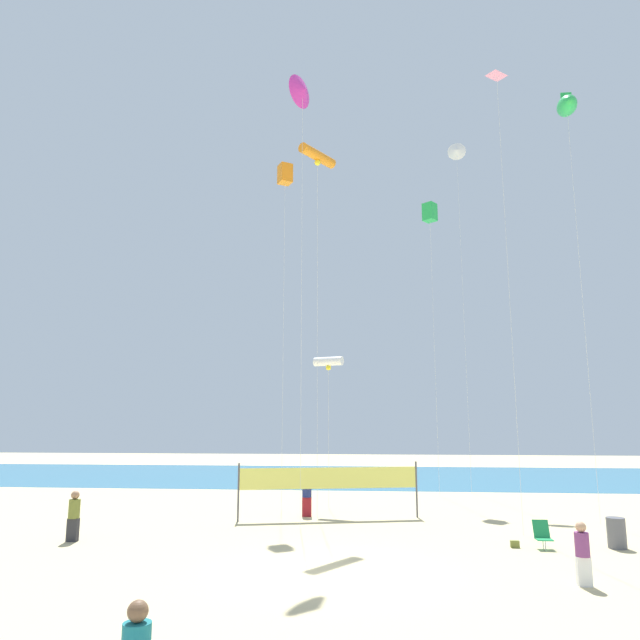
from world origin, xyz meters
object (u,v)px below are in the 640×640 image
object	(u,v)px
kite_orange_tube	(318,157)
beachgoer_navy_shirt	(307,494)
folding_beach_chair	(542,534)
trash_barrel	(616,533)
kite_white_tube	(328,362)
beach_handbag	(515,544)
volleyball_net	(329,480)
kite_orange_box	(285,175)
kite_green_box	(430,213)
kite_green_inflatable	(567,106)
beachgoer_plum_shirt	(583,551)
kite_white_delta	(457,152)
kite_pink_diamond	(497,80)
beachgoer_olive_shirt	(74,514)
kite_magenta_delta	(303,91)

from	to	relation	value
kite_orange_tube	beachgoer_navy_shirt	bearing A→B (deg)	-176.23
folding_beach_chair	trash_barrel	xyz separation A→B (m)	(2.47, 0.25, 0.03)
folding_beach_chair	kite_white_tube	size ratio (longest dim) A/B	0.12
kite_orange_tube	beach_handbag	bearing A→B (deg)	-38.86
volleyball_net	kite_orange_box	size ratio (longest dim) A/B	0.43
kite_white_tube	kite_green_box	distance (m)	12.56
kite_green_inflatable	beachgoer_plum_shirt	bearing A→B (deg)	-112.22
kite_white_delta	kite_pink_diamond	xyz separation A→B (m)	(-0.22, -13.13, -3.16)
kite_green_box	kite_pink_diamond	distance (m)	11.76
beachgoer_olive_shirt	folding_beach_chair	world-z (taller)	beachgoer_olive_shirt
trash_barrel	kite_magenta_delta	bearing A→B (deg)	167.01
kite_white_tube	beachgoer_plum_shirt	bearing A→B (deg)	-59.82
folding_beach_chair	kite_orange_tube	bearing A→B (deg)	178.86
beachgoer_navy_shirt	volleyball_net	xyz separation A→B (m)	(1.06, -0.65, 0.66)
kite_green_box	kite_magenta_delta	xyz separation A→B (m)	(-6.59, -11.01, 1.88)
beach_handbag	beachgoer_plum_shirt	bearing A→B (deg)	-81.53
folding_beach_chair	kite_white_delta	bearing A→B (deg)	124.12
trash_barrel	kite_orange_tube	distance (m)	20.48
kite_pink_diamond	kite_magenta_delta	bearing A→B (deg)	176.65
folding_beach_chair	beachgoer_plum_shirt	bearing A→B (deg)	-58.08
trash_barrel	beachgoer_olive_shirt	bearing A→B (deg)	-178.18
beachgoer_olive_shirt	volleyball_net	distance (m)	10.30
beachgoer_plum_shirt	beach_handbag	xyz separation A→B (m)	(-0.68, 4.58, -0.73)
kite_magenta_delta	kite_orange_tube	xyz separation A→B (m)	(0.37, 3.09, -1.69)
beach_handbag	kite_green_box	distance (m)	21.72
beachgoer_plum_shirt	kite_magenta_delta	xyz separation A→B (m)	(-8.27, 7.30, 17.94)
beachgoer_navy_shirt	volleyball_net	size ratio (longest dim) A/B	0.24
beachgoer_plum_shirt	beachgoer_navy_shirt	bearing A→B (deg)	62.86
beachgoer_olive_shirt	kite_white_tube	size ratio (longest dim) A/B	0.23
volleyball_net	beachgoer_olive_shirt	bearing A→B (deg)	-147.40
volleyball_net	kite_green_inflatable	world-z (taller)	kite_green_inflatable
kite_orange_tube	kite_green_inflatable	world-z (taller)	kite_green_inflatable
beachgoer_plum_shirt	kite_white_delta	distance (m)	28.82
beachgoer_olive_shirt	kite_green_inflatable	distance (m)	27.22
kite_white_delta	volleyball_net	bearing A→B (deg)	-126.91
kite_green_box	folding_beach_chair	bearing A→B (deg)	-82.17
kite_white_delta	kite_green_box	distance (m)	5.43
kite_white_tube	kite_pink_diamond	bearing A→B (deg)	-38.86
volleyball_net	kite_orange_box	xyz separation A→B (m)	(-2.55, 2.84, 15.55)
kite_white_tube	kite_orange_box	size ratio (longest dim) A/B	0.42
beachgoer_plum_shirt	kite_orange_tube	size ratio (longest dim) A/B	0.09
volleyball_net	kite_white_delta	xyz separation A→B (m)	(7.68, 10.23, 20.03)
beachgoer_navy_shirt	volleyball_net	world-z (taller)	volleyball_net
kite_pink_diamond	kite_green_inflatable	size ratio (longest dim) A/B	0.97
beach_handbag	kite_white_delta	bearing A→B (deg)	86.06
beach_handbag	kite_magenta_delta	xyz separation A→B (m)	(-7.59, 2.72, 18.67)
trash_barrel	folding_beach_chair	bearing A→B (deg)	-174.31
beachgoer_plum_shirt	kite_orange_tube	world-z (taller)	kite_orange_tube
beachgoer_navy_shirt	kite_white_delta	distance (m)	24.41
beachgoer_olive_shirt	folding_beach_chair	distance (m)	16.19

